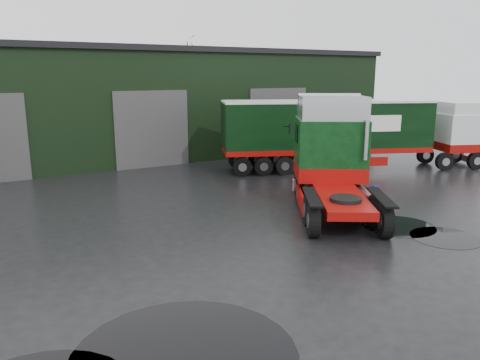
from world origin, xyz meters
name	(u,v)px	position (x,y,z in m)	size (l,w,h in m)	color
ground	(265,264)	(0.00, 0.00, 0.00)	(100.00, 100.00, 0.00)	black
warehouse	(118,101)	(2.00, 20.00, 3.16)	(32.40, 12.40, 6.30)	black
hero_tractor	(338,158)	(4.50, 2.37, 2.05)	(2.80, 6.59, 4.10)	black
lorry_right	(326,135)	(9.39, 8.75, 1.79)	(2.36, 13.62, 3.58)	silver
wash_bucket	(375,189)	(8.09, 4.00, 0.14)	(0.30, 0.30, 0.28)	#1808B7
tree_back_b	(176,86)	(10.00, 30.00, 3.75)	(4.40, 4.40, 7.50)	black
puddle_0	(185,355)	(-3.45, -2.71, 0.00)	(4.04, 4.04, 0.01)	black
puddle_1	(399,226)	(5.44, 0.40, 0.00)	(2.33, 2.33, 0.01)	black
puddle_3	(446,238)	(5.81, -1.08, 0.00)	(2.07, 2.07, 0.01)	black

